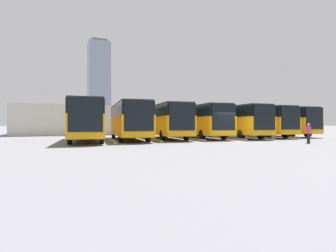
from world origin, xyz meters
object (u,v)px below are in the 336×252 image
at_px(bus_3, 199,121).
at_px(bus_1, 258,121).
at_px(pedestrian, 309,133).
at_px(bus_0, 280,121).
at_px(bus_4, 165,120).
at_px(bus_2, 234,121).
at_px(bus_5, 129,120).
at_px(bus_6, 86,120).

bearing_deg(bus_3, bus_1, -174.90).
height_order(bus_3, pedestrian, bus_3).
bearing_deg(bus_0, bus_4, 6.24).
bearing_deg(bus_3, pedestrian, 116.96).
height_order(bus_4, pedestrian, bus_4).
distance_m(bus_1, bus_2, 3.90).
bearing_deg(pedestrian, bus_5, 88.90).
bearing_deg(bus_0, bus_1, 12.50).
relative_size(bus_0, bus_1, 1.00).
distance_m(bus_5, bus_6, 3.91).
relative_size(bus_1, bus_2, 1.00).
xyz_separation_m(bus_0, pedestrian, (7.89, 10.26, -1.04)).
bearing_deg(bus_1, bus_6, 8.64).
xyz_separation_m(bus_5, bus_6, (3.87, 0.59, 0.00)).
height_order(bus_0, bus_1, same).
xyz_separation_m(bus_2, bus_4, (7.73, -1.09, 0.00)).
distance_m(bus_0, bus_3, 11.60).
distance_m(bus_4, bus_6, 7.82).
relative_size(bus_1, bus_6, 1.00).
bearing_deg(pedestrian, bus_3, 59.75).
xyz_separation_m(bus_3, bus_4, (3.87, -0.31, 0.00)).
xyz_separation_m(bus_6, pedestrian, (-15.30, 9.25, -1.04)).
distance_m(bus_2, bus_3, 3.94).
height_order(bus_2, bus_3, same).
bearing_deg(bus_3, bus_2, 175.31).
relative_size(bus_2, bus_3, 1.00).
bearing_deg(bus_1, bus_3, 5.10).
xyz_separation_m(bus_3, pedestrian, (-3.71, 10.10, -1.04)).
bearing_deg(bus_5, bus_4, -164.79).
bearing_deg(bus_5, bus_0, -171.96).
height_order(bus_2, pedestrian, bus_2).
distance_m(bus_3, bus_5, 7.74).
bearing_deg(bus_3, bus_5, 8.76).
xyz_separation_m(bus_3, bus_6, (11.60, 0.85, 0.00)).
bearing_deg(bus_4, bus_0, -173.76).
xyz_separation_m(bus_2, bus_3, (3.87, -0.79, 0.00)).
bearing_deg(bus_4, pedestrian, 132.84).
height_order(bus_0, bus_3, same).
xyz_separation_m(bus_0, bus_2, (7.73, 0.94, 0.00)).
bearing_deg(bus_4, bus_2, 178.75).
relative_size(bus_1, bus_5, 1.00).
relative_size(bus_0, bus_5, 1.00).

